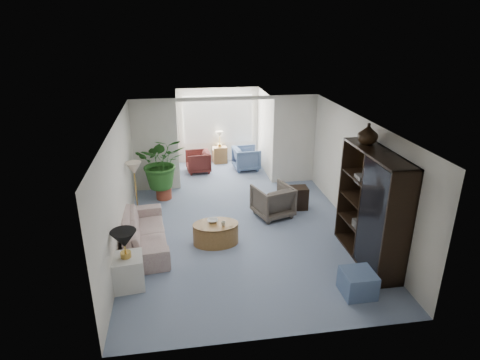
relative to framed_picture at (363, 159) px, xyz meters
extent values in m
plane|color=#7B89A3|center=(-2.46, 0.10, -1.70)|extent=(6.00, 6.00, 0.00)
plane|color=#7B89A3|center=(-2.46, 4.20, -1.70)|extent=(2.60, 2.60, 0.00)
cube|color=silver|center=(-4.36, 3.10, -0.45)|extent=(1.20, 0.12, 2.50)
cube|color=silver|center=(-0.56, 3.10, -0.45)|extent=(1.20, 0.12, 2.50)
cube|color=silver|center=(-2.46, 3.10, 0.75)|extent=(2.60, 0.12, 0.10)
cube|color=white|center=(-2.46, 5.28, -0.30)|extent=(2.20, 0.02, 1.50)
cube|color=white|center=(-2.46, 5.25, -0.30)|extent=(2.20, 0.02, 1.50)
cube|color=#B1A18D|center=(0.00, 0.00, 0.00)|extent=(0.04, 0.50, 0.40)
imported|color=beige|center=(-4.54, 0.08, -1.38)|extent=(1.07, 2.25, 0.63)
cube|color=silver|center=(-4.74, -1.27, -1.41)|extent=(0.59, 0.59, 0.59)
cone|color=black|center=(-4.74, -1.27, -0.76)|extent=(0.44, 0.44, 0.30)
cone|color=beige|center=(-4.78, 1.41, -0.45)|extent=(0.36, 0.36, 0.28)
cylinder|color=olive|center=(-3.08, -0.03, -1.47)|extent=(1.03, 1.03, 0.45)
imported|color=silver|center=(-3.13, 0.07, -1.22)|extent=(0.24, 0.24, 0.05)
imported|color=beige|center=(-2.93, -0.13, -1.21)|extent=(0.10, 0.10, 0.08)
imported|color=#595046|center=(-1.62, 1.05, -1.32)|extent=(1.03, 1.05, 0.76)
cube|color=black|center=(-0.92, 1.35, -1.42)|extent=(0.48, 0.39, 0.56)
cube|color=black|center=(-0.23, -1.05, -0.61)|extent=(0.53, 1.97, 2.19)
imported|color=black|center=(-0.23, -0.55, 0.68)|extent=(0.38, 0.38, 0.39)
cube|color=slate|center=(-0.87, -2.09, -1.49)|extent=(0.54, 0.54, 0.43)
cylinder|color=brown|center=(-4.20, 2.47, -1.54)|extent=(0.40, 0.40, 0.32)
imported|color=#296121|center=(-4.20, 2.47, -0.70)|extent=(1.23, 1.06, 1.36)
imported|color=slate|center=(-1.69, 4.34, -1.35)|extent=(0.84, 0.82, 0.71)
imported|color=#521C1D|center=(-3.19, 4.34, -1.37)|extent=(0.77, 0.75, 0.65)
cube|color=olive|center=(-2.44, 5.09, -1.43)|extent=(0.47, 0.38, 0.54)
cube|color=#312B26|center=(-0.28, -1.37, -0.16)|extent=(0.30, 0.26, 0.16)
cube|color=#413F3C|center=(-0.28, -1.24, -0.61)|extent=(0.30, 0.26, 0.16)
cube|color=#504E4B|center=(-0.28, -0.72, -0.16)|extent=(0.30, 0.26, 0.16)
cube|color=#2A2724|center=(-0.28, -1.48, -1.06)|extent=(0.30, 0.26, 0.16)
cube|color=#373532|center=(-0.28, -0.84, -1.06)|extent=(0.30, 0.26, 0.16)
camera|label=1|loc=(-3.73, -7.48, 2.67)|focal=30.44mm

